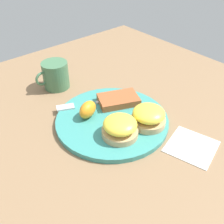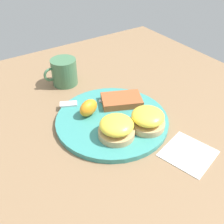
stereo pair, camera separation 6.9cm
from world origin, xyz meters
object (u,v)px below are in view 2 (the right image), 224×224
at_px(fork, 96,102).
at_px(cup, 64,72).
at_px(sandwich_benedict_left, 117,128).
at_px(hashbrown_patty, 122,100).
at_px(orange_wedge, 89,108).
at_px(sandwich_benedict_right, 148,119).

bearing_deg(fork, cup, -83.58).
bearing_deg(sandwich_benedict_left, cup, -91.81).
relative_size(hashbrown_patty, orange_wedge, 1.89).
relative_size(orange_wedge, cup, 0.54).
bearing_deg(orange_wedge, sandwich_benedict_right, 127.96).
xyz_separation_m(sandwich_benedict_right, orange_wedge, (0.10, -0.13, -0.00)).
height_order(sandwich_benedict_left, sandwich_benedict_right, same).
distance_m(orange_wedge, cup, 0.21).
xyz_separation_m(sandwich_benedict_left, sandwich_benedict_right, (-0.09, 0.02, 0.00)).
relative_size(hashbrown_patty, fork, 0.50).
relative_size(sandwich_benedict_left, fork, 0.41).
xyz_separation_m(sandwich_benedict_left, fork, (-0.03, -0.15, -0.02)).
bearing_deg(cup, sandwich_benedict_left, 88.19).
relative_size(sandwich_benedict_right, hashbrown_patty, 0.80).
relative_size(sandwich_benedict_left, hashbrown_patty, 0.80).
bearing_deg(cup, sandwich_benedict_right, 102.59).
bearing_deg(cup, fork, 96.42).
bearing_deg(sandwich_benedict_left, orange_wedge, -82.48).
height_order(sandwich_benedict_right, cup, cup).
bearing_deg(sandwich_benedict_left, fork, -100.89).
xyz_separation_m(sandwich_benedict_left, cup, (-0.01, -0.32, 0.00)).
bearing_deg(hashbrown_patty, fork, -35.88).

